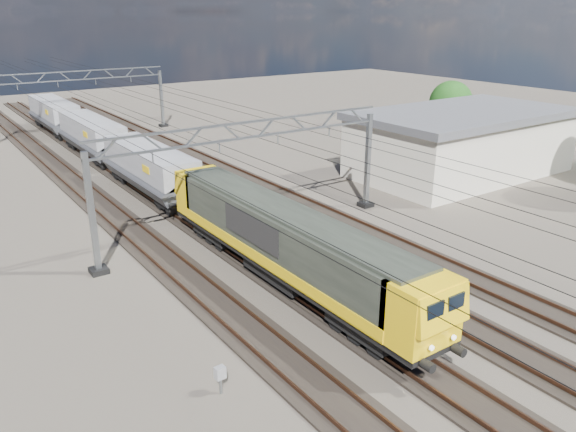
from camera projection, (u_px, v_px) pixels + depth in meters
ground at (289, 256)px, 31.84m from camera, size 160.00×160.00×0.00m
track_outer_west at (192, 283)px, 28.59m from camera, size 2.60×140.00×0.30m
track_loco at (259, 264)px, 30.74m from camera, size 2.60×140.00×0.30m
track_inner_east at (316, 247)px, 32.89m from camera, size 2.60×140.00×0.30m
track_outer_east at (367, 233)px, 35.04m from camera, size 2.60×140.00×0.30m
catenary_gantry_mid at (250, 174)px, 33.58m from camera, size 19.90×0.90×7.11m
catenary_gantry_far at (79, 101)px, 61.32m from camera, size 19.90×0.90×7.11m
overhead_wires at (217, 133)px, 36.03m from camera, size 12.03×140.00×0.53m
locomotive at (284, 240)px, 28.06m from camera, size 2.76×21.10×3.62m
hopper_wagon_lead at (150, 166)px, 41.72m from camera, size 3.38×13.00×3.25m
hopper_wagon_mid at (92, 134)px, 52.67m from camera, size 3.38×13.00×3.25m
hopper_wagon_third at (54, 113)px, 63.61m from camera, size 3.38×13.00×3.25m
trackside_cabinet at (220, 374)px, 20.13m from camera, size 0.39×0.30×1.13m
industrial_shed at (461, 142)px, 47.35m from camera, size 18.60×10.60×5.40m
tree_far at (454, 104)px, 57.33m from camera, size 4.93×4.53×6.54m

